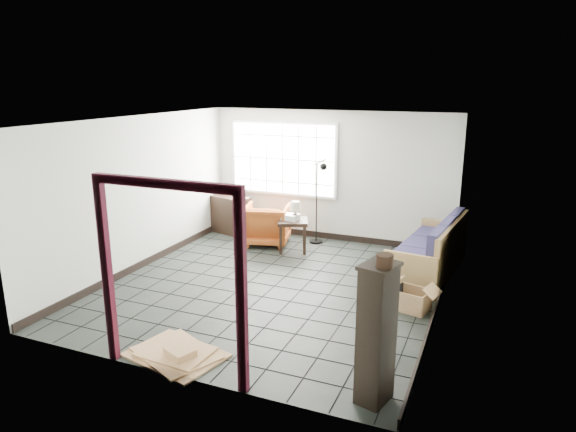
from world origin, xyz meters
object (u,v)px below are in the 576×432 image
at_px(futon_sofa, 432,254).
at_px(armchair, 267,222).
at_px(tall_shelf, 376,333).
at_px(side_table, 293,225).

distance_m(futon_sofa, armchair, 3.28).
height_order(armchair, tall_shelf, tall_shelf).
height_order(futon_sofa, side_table, futon_sofa).
distance_m(armchair, tall_shelf, 5.34).
bearing_deg(side_table, futon_sofa, -5.24).
bearing_deg(armchair, futon_sofa, 158.28).
relative_size(armchair, side_table, 1.22).
distance_m(armchair, side_table, 0.67).
height_order(futon_sofa, armchair, futon_sofa).
xyz_separation_m(side_table, tall_shelf, (2.54, -4.08, 0.25)).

